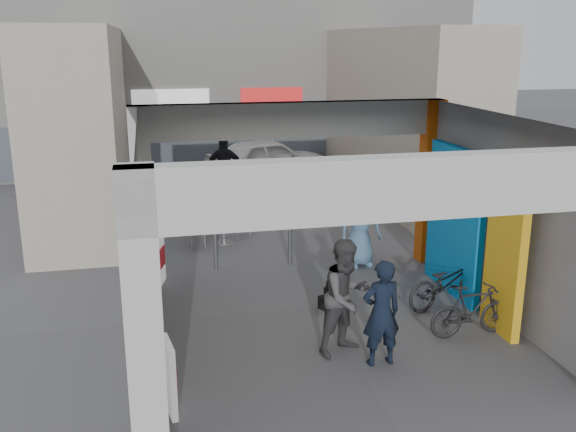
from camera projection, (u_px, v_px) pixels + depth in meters
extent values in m
plane|color=#4F4F53|center=(318.00, 307.00, 11.66)|extent=(90.00, 90.00, 0.00)
cube|color=#BCBCB7|center=(144.00, 328.00, 6.81)|extent=(0.40, 0.40, 3.50)
cube|color=#BCBCB7|center=(143.00, 196.00, 12.45)|extent=(0.40, 0.40, 3.50)
cube|color=#D3550C|center=(430.00, 182.00, 13.70)|extent=(0.40, 0.40, 3.50)
plane|color=beige|center=(143.00, 243.00, 9.63)|extent=(0.00, 6.40, 6.40)
plane|color=#9F9FA4|center=(505.00, 219.00, 10.87)|extent=(0.00, 6.40, 6.40)
cube|color=#0C7ACE|center=(455.00, 221.00, 12.03)|extent=(0.15, 2.00, 2.80)
cube|color=yellow|center=(506.00, 251.00, 10.34)|extent=(0.15, 1.00, 2.80)
plane|color=beige|center=(337.00, 121.00, 9.78)|extent=(6.40, 6.40, 0.00)
cube|color=#BCBCB7|center=(293.00, 120.00, 12.75)|extent=(6.40, 0.30, 0.70)
cube|color=#BCBCB7|center=(417.00, 187.00, 7.01)|extent=(6.40, 0.30, 0.70)
cube|color=white|center=(291.00, 121.00, 12.92)|extent=(4.20, 0.05, 0.55)
cube|color=silver|center=(221.00, 58.00, 23.76)|extent=(18.00, 4.00, 8.00)
cube|color=#515966|center=(230.00, 147.00, 22.64)|extent=(16.20, 0.06, 1.80)
cube|color=white|center=(171.00, 97.00, 21.75)|extent=(2.60, 0.06, 0.50)
cube|color=red|center=(272.00, 95.00, 22.48)|extent=(2.20, 0.06, 0.50)
cube|color=#A89F8B|center=(83.00, 124.00, 17.11)|extent=(2.00, 9.00, 5.00)
cube|color=#A89F8B|center=(400.00, 116.00, 18.98)|extent=(2.00, 9.00, 5.00)
cylinder|color=gray|center=(216.00, 247.00, 13.44)|extent=(0.09, 0.09, 0.96)
cylinder|color=gray|center=(290.00, 246.00, 13.76)|extent=(0.09, 0.09, 0.83)
cylinder|color=gray|center=(363.00, 239.00, 14.01)|extent=(0.09, 0.09, 0.96)
cube|color=white|center=(169.00, 377.00, 8.26)|extent=(0.16, 0.56, 1.00)
cube|color=red|center=(172.00, 373.00, 8.26)|extent=(0.10, 0.39, 0.40)
cube|color=white|center=(160.00, 260.00, 12.65)|extent=(0.22, 0.55, 1.00)
cube|color=red|center=(162.00, 257.00, 12.64)|extent=(0.14, 0.38, 0.40)
cylinder|color=#B2B2B7|center=(224.00, 227.00, 15.22)|extent=(0.06, 0.06, 0.76)
cylinder|color=#B2B2B7|center=(224.00, 242.00, 15.32)|extent=(0.47, 0.47, 0.02)
cylinder|color=#B2B2B7|center=(223.00, 212.00, 15.12)|extent=(0.74, 0.74, 0.05)
cube|color=#B2B2B7|center=(198.00, 237.00, 14.93)|extent=(0.40, 0.40, 0.48)
cube|color=#B2B2B7|center=(196.00, 216.00, 14.98)|extent=(0.40, 0.05, 0.48)
cube|color=#B2B2B7|center=(243.00, 226.00, 15.87)|extent=(0.40, 0.40, 0.48)
cube|color=#B2B2B7|center=(241.00, 205.00, 15.92)|extent=(0.40, 0.05, 0.48)
cube|color=#B2B2B7|center=(208.00, 226.00, 15.79)|extent=(0.40, 0.40, 0.48)
cube|color=#B2B2B7|center=(206.00, 206.00, 15.84)|extent=(0.40, 0.05, 0.48)
cube|color=black|center=(195.00, 217.00, 16.91)|extent=(1.29, 0.64, 0.32)
cube|color=#175220|center=(195.00, 213.00, 16.71)|extent=(1.07, 0.38, 0.19)
cube|color=#175220|center=(195.00, 203.00, 16.81)|extent=(1.07, 0.38, 0.19)
cube|color=#175220|center=(194.00, 194.00, 16.90)|extent=(1.07, 0.38, 0.19)
cube|color=#175220|center=(268.00, 201.00, 18.66)|extent=(0.52, 0.45, 0.28)
cube|color=#264B8D|center=(268.00, 192.00, 18.59)|extent=(0.52, 0.45, 0.28)
cube|color=black|center=(328.00, 303.00, 11.52)|extent=(0.24, 0.32, 0.24)
cube|color=black|center=(330.00, 297.00, 11.35)|extent=(0.19, 0.16, 0.36)
cube|color=silver|center=(332.00, 301.00, 11.28)|extent=(0.15, 0.03, 0.34)
cylinder|color=silver|center=(328.00, 307.00, 11.32)|extent=(0.04, 0.04, 0.28)
cylinder|color=silver|center=(334.00, 306.00, 11.34)|extent=(0.04, 0.04, 0.28)
sphere|color=black|center=(331.00, 286.00, 11.27)|extent=(0.19, 0.19, 0.19)
cube|color=silver|center=(333.00, 289.00, 11.18)|extent=(0.08, 0.12, 0.06)
cone|color=black|center=(328.00, 281.00, 11.28)|extent=(0.07, 0.07, 0.08)
cone|color=black|center=(333.00, 280.00, 11.30)|extent=(0.07, 0.07, 0.08)
imported|color=black|center=(381.00, 313.00, 9.42)|extent=(0.62, 0.43, 1.64)
imported|color=#434345|center=(346.00, 297.00, 9.78)|extent=(1.09, 1.00, 1.82)
imported|color=#4F7599|center=(360.00, 224.00, 13.58)|extent=(0.96, 0.67, 1.85)
imported|color=black|center=(225.00, 169.00, 19.00)|extent=(1.19, 0.59, 1.96)
imported|color=black|center=(448.00, 282.00, 11.57)|extent=(1.89, 1.13, 0.94)
imported|color=black|center=(472.00, 311.00, 10.43)|extent=(1.48, 0.47, 0.88)
imported|color=white|center=(268.00, 159.00, 21.86)|extent=(4.64, 3.10, 1.47)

